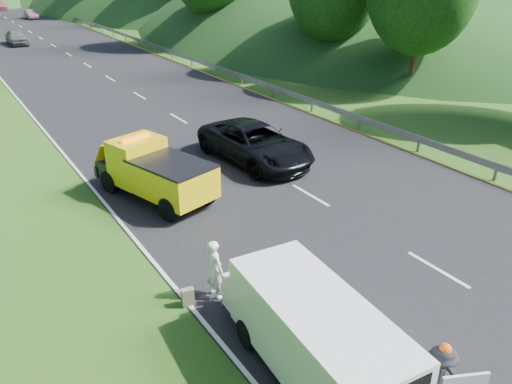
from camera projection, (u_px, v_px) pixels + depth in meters
ground at (316, 269)px, 14.79m from camera, size 320.00×320.00×0.00m
road_surface at (69, 55)px, 46.54m from camera, size 14.00×200.00×0.02m
guardrail at (104, 33)px, 59.60m from camera, size 0.06×140.00×1.52m
tree_line_right at (175, 20)px, 71.52m from camera, size 14.00×140.00×14.00m
tow_truck at (154, 171)px, 18.69m from camera, size 3.27×5.56×2.25m
white_van at (313, 333)px, 10.59m from camera, size 3.14×5.93×2.04m
woman at (216, 296)px, 13.63m from camera, size 0.52×0.67×1.72m
child at (229, 305)px, 13.29m from camera, size 0.47×0.39×0.89m
suitcase at (188, 297)px, 13.15m from camera, size 0.35×0.24×0.52m
passing_suv at (255, 161)px, 22.52m from camera, size 3.19×6.21×1.68m
dist_car_a at (18, 45)px, 51.62m from camera, size 1.78×4.43×1.51m
dist_car_b at (32, 19)px, 72.45m from camera, size 1.34×3.85×1.27m
dist_car_c at (2, 10)px, 84.10m from camera, size 1.81×4.45×1.29m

